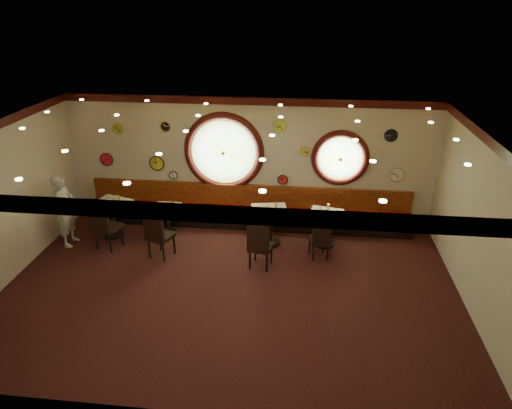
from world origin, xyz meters
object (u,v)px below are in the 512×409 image
at_px(chair_c, 260,242).
at_px(condiment_d_bottle, 328,207).
at_px(condiment_a_bottle, 119,198).
at_px(waiter, 66,210).
at_px(chair_b, 157,231).
at_px(condiment_b_pepper, 168,207).
at_px(chair_a, 103,222).
at_px(condiment_c_bottle, 276,205).
at_px(condiment_a_pepper, 110,201).
at_px(table_a, 112,215).
at_px(condiment_b_salt, 162,205).
at_px(condiment_d_salt, 320,210).
at_px(table_c, 270,223).
at_px(chair_d, 320,236).
at_px(condiment_a_salt, 109,200).
at_px(table_b, 167,216).
at_px(condiment_b_bottle, 172,203).
at_px(condiment_c_salt, 268,208).
at_px(table_d, 325,225).
at_px(condiment_d_pepper, 327,212).
at_px(condiment_c_pepper, 270,209).

xyz_separation_m(chair_c, condiment_d_bottle, (1.44, 1.31, 0.25)).
relative_size(condiment_a_bottle, waiter, 0.10).
bearing_deg(chair_b, condiment_b_pepper, 114.99).
height_order(chair_a, condiment_c_bottle, chair_a).
xyz_separation_m(condiment_a_pepper, condiment_b_pepper, (1.30, 0.27, -0.21)).
bearing_deg(condiment_a_bottle, table_a, -142.59).
relative_size(condiment_b_salt, condiment_c_bottle, 0.56).
distance_m(chair_a, condiment_d_salt, 4.91).
height_order(table_c, chair_d, chair_d).
bearing_deg(condiment_a_salt, condiment_c_bottle, 0.99).
xyz_separation_m(table_b, condiment_d_salt, (3.68, -0.15, 0.44)).
bearing_deg(chair_b, condiment_b_bottle, 111.14).
bearing_deg(table_b, chair_b, -82.39).
xyz_separation_m(condiment_c_bottle, condiment_d_bottle, (1.20, 0.12, -0.06)).
bearing_deg(chair_d, chair_c, -172.93).
bearing_deg(table_a, condiment_d_salt, 2.28).
relative_size(chair_d, condiment_c_salt, 6.49).
bearing_deg(condiment_d_bottle, chair_c, -137.73).
height_order(table_d, condiment_a_salt, condiment_a_salt).
relative_size(table_c, condiment_c_salt, 9.96).
xyz_separation_m(table_c, condiment_a_salt, (-3.83, 0.04, 0.37)).
bearing_deg(table_d, condiment_d_pepper, -51.59).
height_order(table_a, condiment_b_salt, table_a).
bearing_deg(condiment_d_pepper, condiment_b_bottle, 175.77).
height_order(condiment_b_pepper, condiment_c_pepper, condiment_c_pepper).
height_order(table_c, condiment_d_salt, condiment_d_salt).
bearing_deg(condiment_d_pepper, condiment_a_bottle, 179.46).
relative_size(table_a, chair_d, 1.64).
height_order(table_b, chair_a, chair_a).
xyz_separation_m(chair_b, condiment_a_pepper, (-1.40, 0.89, 0.25)).
xyz_separation_m(chair_c, condiment_b_bottle, (-2.28, 1.41, 0.12)).
height_order(chair_d, condiment_a_pepper, chair_d).
bearing_deg(condiment_c_salt, condiment_d_salt, 8.22).
bearing_deg(chair_b, condiment_a_bottle, 160.53).
distance_m(condiment_a_pepper, condiment_b_pepper, 1.35).
bearing_deg(condiment_a_bottle, condiment_d_salt, 0.75).
xyz_separation_m(chair_d, condiment_a_bottle, (-4.76, 0.65, 0.40)).
relative_size(table_b, table_d, 0.77).
height_order(table_d, chair_b, chair_b).
relative_size(chair_d, condiment_b_bottle, 3.34).
bearing_deg(condiment_b_bottle, table_a, -165.41).
height_order(table_d, condiment_a_pepper, condiment_a_pepper).
xyz_separation_m(condiment_a_bottle, condiment_c_bottle, (3.73, 0.01, -0.01)).
xyz_separation_m(chair_a, condiment_a_pepper, (-0.09, 0.66, 0.22)).
bearing_deg(condiment_c_salt, chair_b, -158.76).
height_order(chair_a, chair_c, chair_a).
bearing_deg(chair_b, condiment_c_pepper, 39.84).
bearing_deg(condiment_a_bottle, condiment_c_pepper, -2.46).
bearing_deg(table_d, condiment_a_bottle, 179.77).
xyz_separation_m(chair_c, condiment_c_pepper, (0.14, 1.03, 0.27)).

